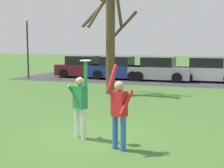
{
  "coord_description": "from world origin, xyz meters",
  "views": [
    {
      "loc": [
        3.38,
        -8.14,
        2.54
      ],
      "look_at": [
        0.3,
        0.58,
        1.41
      ],
      "focal_mm": 54.01,
      "sensor_mm": 36.0,
      "label": 1
    }
  ],
  "objects_px": {
    "parked_car_white": "(209,71)",
    "lamppost_by_lot": "(27,42)",
    "parked_car_maroon": "(84,68)",
    "parked_car_blue": "(119,69)",
    "person_catcher": "(80,102)",
    "person_defender": "(119,109)",
    "bare_tree_tall": "(110,36)",
    "parked_car_silver": "(160,70)",
    "frisbee_disc": "(85,61)"
  },
  "relations": [
    {
      "from": "frisbee_disc",
      "to": "lamppost_by_lot",
      "type": "xyz_separation_m",
      "value": [
        -10.23,
        12.89,
        0.49
      ]
    },
    {
      "from": "person_catcher",
      "to": "parked_car_blue",
      "type": "xyz_separation_m",
      "value": [
        -3.73,
        14.5,
        -0.25
      ]
    },
    {
      "from": "parked_car_silver",
      "to": "bare_tree_tall",
      "type": "distance_m",
      "value": 7.03
    },
    {
      "from": "person_catcher",
      "to": "lamppost_by_lot",
      "type": "height_order",
      "value": "lamppost_by_lot"
    },
    {
      "from": "frisbee_disc",
      "to": "bare_tree_tall",
      "type": "bearing_deg",
      "value": 105.4
    },
    {
      "from": "parked_car_maroon",
      "to": "person_defender",
      "type": "bearing_deg",
      "value": -61.86
    },
    {
      "from": "bare_tree_tall",
      "to": "lamppost_by_lot",
      "type": "height_order",
      "value": "bare_tree_tall"
    },
    {
      "from": "frisbee_disc",
      "to": "lamppost_by_lot",
      "type": "height_order",
      "value": "lamppost_by_lot"
    },
    {
      "from": "person_defender",
      "to": "parked_car_maroon",
      "type": "height_order",
      "value": "person_defender"
    },
    {
      "from": "bare_tree_tall",
      "to": "frisbee_disc",
      "type": "bearing_deg",
      "value": -74.6
    },
    {
      "from": "frisbee_disc",
      "to": "parked_car_blue",
      "type": "bearing_deg",
      "value": 105.09
    },
    {
      "from": "person_defender",
      "to": "lamppost_by_lot",
      "type": "bearing_deg",
      "value": -25.72
    },
    {
      "from": "frisbee_disc",
      "to": "parked_car_silver",
      "type": "distance_m",
      "value": 14.62
    },
    {
      "from": "person_defender",
      "to": "parked_car_silver",
      "type": "relative_size",
      "value": 0.49
    },
    {
      "from": "parked_car_maroon",
      "to": "bare_tree_tall",
      "type": "bearing_deg",
      "value": -55.54
    },
    {
      "from": "person_catcher",
      "to": "lamppost_by_lot",
      "type": "bearing_deg",
      "value": 152.15
    },
    {
      "from": "frisbee_disc",
      "to": "lamppost_by_lot",
      "type": "bearing_deg",
      "value": 128.44
    },
    {
      "from": "lamppost_by_lot",
      "to": "parked_car_maroon",
      "type": "bearing_deg",
      "value": 29.14
    },
    {
      "from": "person_defender",
      "to": "frisbee_disc",
      "type": "distance_m",
      "value": 1.61
    },
    {
      "from": "frisbee_disc",
      "to": "lamppost_by_lot",
      "type": "relative_size",
      "value": 0.07
    },
    {
      "from": "parked_car_silver",
      "to": "lamppost_by_lot",
      "type": "relative_size",
      "value": 0.97
    },
    {
      "from": "parked_car_maroon",
      "to": "bare_tree_tall",
      "type": "relative_size",
      "value": 0.71
    },
    {
      "from": "person_defender",
      "to": "frisbee_disc",
      "type": "height_order",
      "value": "frisbee_disc"
    },
    {
      "from": "person_catcher",
      "to": "parked_car_maroon",
      "type": "bearing_deg",
      "value": 137.88
    },
    {
      "from": "frisbee_disc",
      "to": "parked_car_silver",
      "type": "height_order",
      "value": "frisbee_disc"
    },
    {
      "from": "parked_car_blue",
      "to": "parked_car_silver",
      "type": "bearing_deg",
      "value": -0.09
    },
    {
      "from": "person_defender",
      "to": "frisbee_disc",
      "type": "xyz_separation_m",
      "value": [
        -1.07,
        0.48,
        1.11
      ]
    },
    {
      "from": "parked_car_maroon",
      "to": "lamppost_by_lot",
      "type": "height_order",
      "value": "lamppost_by_lot"
    },
    {
      "from": "person_catcher",
      "to": "frisbee_disc",
      "type": "distance_m",
      "value": 1.13
    },
    {
      "from": "parked_car_maroon",
      "to": "parked_car_white",
      "type": "bearing_deg",
      "value": 1.82
    },
    {
      "from": "person_catcher",
      "to": "parked_car_blue",
      "type": "height_order",
      "value": "person_catcher"
    },
    {
      "from": "frisbee_disc",
      "to": "parked_car_silver",
      "type": "relative_size",
      "value": 0.07
    },
    {
      "from": "parked_car_silver",
      "to": "parked_car_white",
      "type": "bearing_deg",
      "value": 8.8
    },
    {
      "from": "parked_car_white",
      "to": "lamppost_by_lot",
      "type": "height_order",
      "value": "lamppost_by_lot"
    },
    {
      "from": "parked_car_white",
      "to": "lamppost_by_lot",
      "type": "relative_size",
      "value": 0.97
    },
    {
      "from": "person_defender",
      "to": "parked_car_white",
      "type": "height_order",
      "value": "person_defender"
    },
    {
      "from": "person_catcher",
      "to": "parked_car_white",
      "type": "xyz_separation_m",
      "value": [
        2.37,
        14.85,
        -0.25
      ]
    },
    {
      "from": "parked_car_silver",
      "to": "lamppost_by_lot",
      "type": "xyz_separation_m",
      "value": [
        -9.25,
        -1.63,
        1.86
      ]
    },
    {
      "from": "parked_car_maroon",
      "to": "parked_car_white",
      "type": "xyz_separation_m",
      "value": [
        8.88,
        0.09,
        0.0
      ]
    },
    {
      "from": "lamppost_by_lot",
      "to": "parked_car_white",
      "type": "bearing_deg",
      "value": 9.41
    },
    {
      "from": "parked_car_maroon",
      "to": "bare_tree_tall",
      "type": "height_order",
      "value": "bare_tree_tall"
    },
    {
      "from": "person_catcher",
      "to": "person_defender",
      "type": "bearing_deg",
      "value": 0.0
    },
    {
      "from": "parked_car_maroon",
      "to": "parked_car_blue",
      "type": "bearing_deg",
      "value": -4.07
    },
    {
      "from": "parked_car_blue",
      "to": "parked_car_white",
      "type": "relative_size",
      "value": 1.0
    },
    {
      "from": "parked_car_silver",
      "to": "parked_car_white",
      "type": "relative_size",
      "value": 1.0
    },
    {
      "from": "parked_car_maroon",
      "to": "parked_car_silver",
      "type": "relative_size",
      "value": 1.0
    },
    {
      "from": "person_defender",
      "to": "parked_car_maroon",
      "type": "distance_m",
      "value": 17.19
    },
    {
      "from": "person_catcher",
      "to": "lamppost_by_lot",
      "type": "xyz_separation_m",
      "value": [
        -10.03,
        12.8,
        1.6
      ]
    },
    {
      "from": "person_catcher",
      "to": "parked_car_white",
      "type": "relative_size",
      "value": 0.5
    },
    {
      "from": "person_catcher",
      "to": "person_defender",
      "type": "xyz_separation_m",
      "value": [
        1.27,
        -0.57,
        -0.0
      ]
    }
  ]
}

